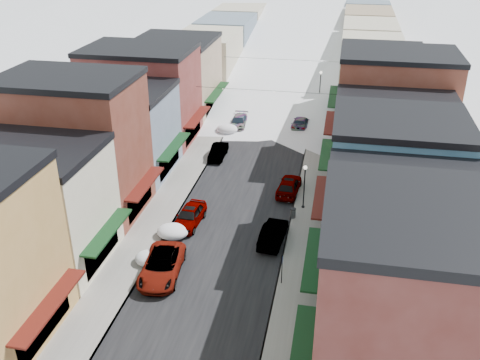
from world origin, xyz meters
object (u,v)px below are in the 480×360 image
at_px(car_green_sedan, 273,233).
at_px(car_dark_hatch, 218,152).
at_px(car_silver_sedan, 190,216).
at_px(trash_can, 293,213).
at_px(streetlamp_near, 305,181).
at_px(car_white_suv, 162,266).

bearing_deg(car_green_sedan, car_dark_hatch, -57.76).
bearing_deg(car_silver_sedan, car_green_sedan, -6.87).
bearing_deg(trash_can, streetlamp_near, 69.80).
xyz_separation_m(car_white_suv, car_dark_hatch, (-0.80, 21.88, -0.12)).
distance_m(car_silver_sedan, trash_can, 9.08).
distance_m(car_white_suv, streetlamp_near, 15.48).
xyz_separation_m(car_silver_sedan, car_dark_hatch, (-0.80, 14.36, -0.12)).
height_order(car_silver_sedan, car_dark_hatch, car_silver_sedan).
bearing_deg(car_white_suv, streetlamp_near, 46.28).
height_order(car_dark_hatch, trash_can, car_dark_hatch).
distance_m(car_white_suv, car_green_sedan, 9.66).
height_order(car_silver_sedan, streetlamp_near, streetlamp_near).
xyz_separation_m(car_white_suv, trash_can, (8.70, 10.10, -0.22)).
height_order(car_silver_sedan, car_green_sedan, car_silver_sedan).
bearing_deg(car_silver_sedan, streetlamp_near, 29.76).
height_order(car_white_suv, car_dark_hatch, car_white_suv).
xyz_separation_m(car_dark_hatch, streetlamp_near, (10.24, -9.77, 2.08)).
relative_size(car_silver_sedan, car_green_sedan, 1.01).
bearing_deg(car_silver_sedan, trash_can, 20.34).
bearing_deg(car_white_suv, car_silver_sedan, 84.22).
height_order(car_dark_hatch, streetlamp_near, streetlamp_near).
bearing_deg(trash_can, car_green_sedan, -107.01).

